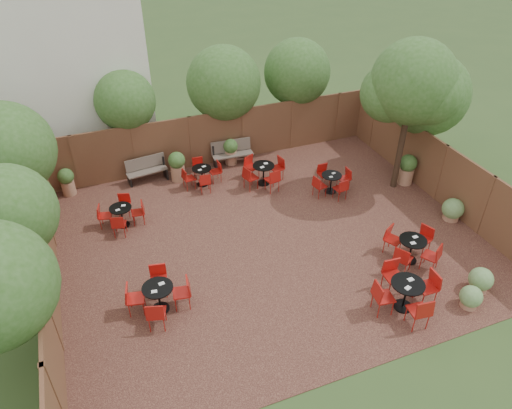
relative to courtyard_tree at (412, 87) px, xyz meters
name	(u,v)px	position (x,y,z in m)	size (l,w,h in m)	color
ground	(270,239)	(-5.14, -1.12, -3.62)	(80.00, 80.00, 0.00)	#354F23
courtyard_paving	(270,239)	(-5.14, -1.12, -3.61)	(12.00, 10.00, 0.02)	#321714
fence_back	(218,138)	(-5.14, 3.88, -2.62)	(12.00, 0.08, 2.00)	brown
fence_left	(49,263)	(-11.14, -1.12, -2.62)	(0.08, 10.00, 2.00)	brown
fence_right	(441,173)	(0.86, -1.12, -2.62)	(0.08, 10.00, 2.00)	brown
neighbour_building	(66,46)	(-9.64, 6.88, 0.38)	(5.00, 4.00, 8.00)	silver
overhang_foliage	(202,122)	(-6.25, 1.68, -0.85)	(15.93, 10.82, 2.77)	#2D541B
courtyard_tree	(412,87)	(0.00, 0.00, 0.00)	(2.79, 2.69, 5.07)	black
park_bench_left	(146,169)	(-7.90, 3.50, -3.15)	(1.46, 0.64, 0.87)	brown
park_bench_right	(232,153)	(-4.72, 3.50, -3.12)	(1.52, 0.56, 0.93)	brown
bistro_tables	(279,227)	(-4.87, -1.21, -3.17)	(8.72, 8.88, 0.93)	black
planters	(235,166)	(-4.98, 2.40, -3.04)	(11.59, 4.10, 1.10)	#9E6C4F
low_shrubs	(465,251)	(-0.43, -3.98, -3.28)	(2.68, 3.76, 0.72)	#9E6C4F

